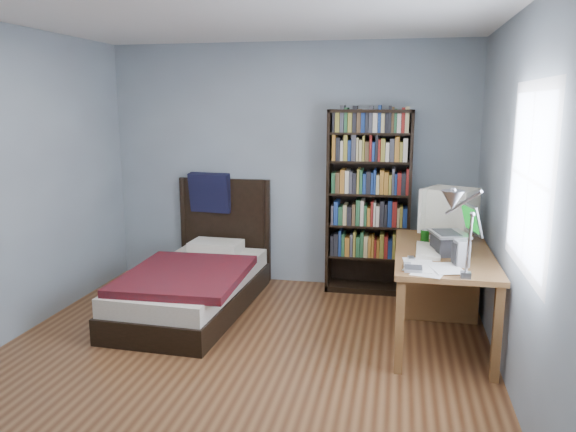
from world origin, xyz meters
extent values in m
plane|color=#532E18|center=(0.00, 0.00, 0.00)|extent=(4.20, 4.20, 0.00)
plane|color=white|center=(0.00, 0.00, 2.50)|extent=(4.20, 4.20, 0.00)
cube|color=gray|center=(0.00, 2.10, 1.25)|extent=(3.80, 0.04, 2.50)
cube|color=gray|center=(0.00, -2.10, 1.25)|extent=(3.80, 0.04, 2.50)
cube|color=gray|center=(1.90, 0.00, 1.25)|extent=(0.04, 4.20, 2.50)
cube|color=white|center=(1.89, -0.15, 1.45)|extent=(0.01, 1.14, 1.14)
cube|color=white|center=(1.88, -0.15, 1.45)|extent=(0.01, 1.00, 1.00)
cube|color=brown|center=(1.50, 0.85, 0.71)|extent=(0.75, 1.49, 0.04)
cube|color=brown|center=(1.18, 0.16, 0.34)|extent=(0.06, 0.06, 0.69)
cube|color=brown|center=(1.83, 0.16, 0.34)|extent=(0.06, 0.06, 0.69)
cube|color=brown|center=(1.18, 1.55, 0.34)|extent=(0.06, 0.06, 0.69)
cube|color=brown|center=(1.83, 1.55, 0.34)|extent=(0.06, 0.06, 0.69)
cube|color=brown|center=(1.50, 1.38, 0.34)|extent=(0.69, 0.40, 0.68)
cube|color=beige|center=(1.56, 1.31, 0.74)|extent=(0.31, 0.29, 0.03)
cylinder|color=beige|center=(1.56, 1.31, 0.79)|extent=(0.09, 0.09, 0.06)
cube|color=beige|center=(1.59, 1.31, 0.99)|extent=(0.49, 0.49, 0.36)
cube|color=beige|center=(1.40, 1.31, 0.99)|extent=(0.19, 0.35, 0.37)
cube|color=#3EA6E0|center=(1.39, 1.31, 0.99)|extent=(0.13, 0.26, 0.24)
cube|color=#2D2D30|center=(1.54, 0.78, 0.81)|extent=(0.28, 0.31, 0.15)
cube|color=#B3B3B8|center=(1.54, 0.78, 0.89)|extent=(0.32, 0.38, 0.02)
cube|color=#2D2D30|center=(1.52, 0.78, 0.90)|extent=(0.22, 0.29, 0.00)
cube|color=#B3B3B8|center=(1.69, 0.78, 1.02)|extent=(0.16, 0.34, 0.24)
cube|color=#0CBF26|center=(1.68, 0.78, 1.02)|extent=(0.12, 0.28, 0.19)
cube|color=#99999E|center=(1.60, 0.15, 0.75)|extent=(0.07, 0.06, 0.04)
cylinder|color=#99999E|center=(1.60, 0.08, 0.99)|extent=(0.02, 0.16, 0.43)
cylinder|color=#99999E|center=(1.52, -0.15, 1.29)|extent=(0.18, 0.35, 0.22)
cone|color=#99999E|center=(1.44, -0.32, 1.34)|extent=(0.13, 0.13, 0.11)
cube|color=beige|center=(1.38, 0.78, 0.75)|extent=(0.20, 0.46, 0.04)
cube|color=gray|center=(1.60, 0.44, 0.83)|extent=(0.12, 0.12, 0.19)
cylinder|color=#093306|center=(1.36, 1.04, 0.79)|extent=(0.07, 0.07, 0.13)
ellipsoid|color=silver|center=(1.50, 1.13, 0.75)|extent=(0.07, 0.12, 0.04)
cube|color=#B3B3B8|center=(1.25, 0.55, 0.74)|extent=(0.06, 0.09, 0.02)
cube|color=gray|center=(1.22, 0.36, 0.74)|extent=(0.05, 0.10, 0.02)
cube|color=gray|center=(1.26, 0.26, 0.74)|extent=(0.12, 0.12, 0.03)
cube|color=black|center=(0.45, 1.94, 0.92)|extent=(0.03, 0.30, 1.83)
cube|color=black|center=(1.24, 1.94, 0.92)|extent=(0.03, 0.30, 1.83)
cube|color=black|center=(0.85, 1.94, 1.82)|extent=(0.82, 0.30, 0.03)
cube|color=black|center=(0.85, 1.94, 0.03)|extent=(0.82, 0.30, 0.06)
cube|color=black|center=(0.85, 2.08, 0.92)|extent=(0.82, 0.02, 1.83)
cube|color=olive|center=(0.85, 1.92, 0.95)|extent=(0.74, 0.22, 1.63)
cube|color=black|center=(-0.70, 1.05, 0.11)|extent=(1.02, 1.92, 0.22)
cube|color=beige|center=(-0.70, 1.05, 0.30)|extent=(0.98, 1.86, 0.16)
cube|color=maroon|center=(-0.67, 0.81, 0.41)|extent=(1.04, 1.25, 0.07)
cube|color=beige|center=(-0.70, 1.74, 0.43)|extent=(0.53, 0.35, 0.12)
cube|color=black|center=(-0.70, 2.06, 0.55)|extent=(1.00, 0.05, 1.10)
cylinder|color=black|center=(-1.17, 2.04, 0.55)|extent=(0.06, 0.06, 1.10)
cylinder|color=black|center=(-0.23, 2.04, 0.55)|extent=(0.06, 0.06, 1.10)
cube|color=black|center=(-0.85, 2.03, 0.95)|extent=(0.46, 0.20, 0.43)
camera|label=1|loc=(1.14, -3.63, 1.88)|focal=35.00mm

